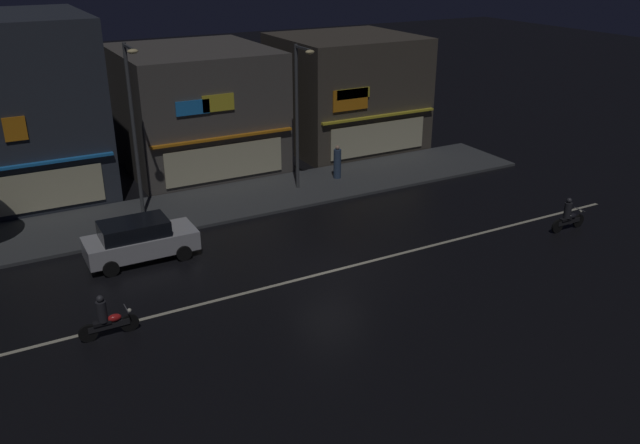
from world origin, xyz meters
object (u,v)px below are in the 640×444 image
object	(u,v)px
pedestrian_on_sidewalk	(337,163)
parked_car_near_kerb	(139,239)
streetlamp_mid	(299,107)
motorcycle_following	(568,217)
streetlamp_west	(134,119)
motorcycle_lead	(106,319)
traffic_cone	(155,241)

from	to	relation	value
pedestrian_on_sidewalk	parked_car_near_kerb	distance (m)	12.43
streetlamp_mid	motorcycle_following	world-z (taller)	streetlamp_mid
streetlamp_west	motorcycle_following	bearing A→B (deg)	-32.57
streetlamp_west	pedestrian_on_sidewalk	world-z (taller)	streetlamp_west
streetlamp_west	parked_car_near_kerb	xyz separation A→B (m)	(-1.22, -4.11, -3.77)
motorcycle_lead	motorcycle_following	xyz separation A→B (m)	(19.53, -1.01, 0.00)
motorcycle_lead	traffic_cone	size ratio (longest dim) A/B	3.45
streetlamp_west	motorcycle_lead	world-z (taller)	streetlamp_west
pedestrian_on_sidewalk	traffic_cone	xyz separation A→B (m)	(-10.80, -3.59, -0.68)
motorcycle_lead	pedestrian_on_sidewalk	bearing A→B (deg)	-141.40
motorcycle_lead	motorcycle_following	bearing A→B (deg)	-178.62
motorcycle_following	traffic_cone	world-z (taller)	motorcycle_following
streetlamp_mid	parked_car_near_kerb	world-z (taller)	streetlamp_mid
traffic_cone	motorcycle_lead	bearing A→B (deg)	-118.18
streetlamp_west	motorcycle_following	xyz separation A→B (m)	(15.93, -10.17, -4.01)
streetlamp_west	streetlamp_mid	bearing A→B (deg)	-1.44
pedestrian_on_sidewalk	motorcycle_following	xyz separation A→B (m)	(5.55, -10.53, -0.32)
motorcycle_following	motorcycle_lead	bearing A→B (deg)	0.78
streetlamp_mid	motorcycle_lead	world-z (taller)	streetlamp_mid
pedestrian_on_sidewalk	parked_car_near_kerb	xyz separation A→B (m)	(-11.60, -4.47, -0.08)
parked_car_near_kerb	motorcycle_following	world-z (taller)	parked_car_near_kerb
parked_car_near_kerb	motorcycle_following	bearing A→B (deg)	-19.48
pedestrian_on_sidewalk	motorcycle_lead	world-z (taller)	pedestrian_on_sidewalk
pedestrian_on_sidewalk	traffic_cone	bearing A→B (deg)	-48.40
pedestrian_on_sidewalk	traffic_cone	world-z (taller)	pedestrian_on_sidewalk
motorcycle_lead	traffic_cone	xyz separation A→B (m)	(3.18, 5.94, -0.36)
streetlamp_mid	pedestrian_on_sidewalk	xyz separation A→B (m)	(2.51, 0.56, -3.39)
streetlamp_mid	pedestrian_on_sidewalk	size ratio (longest dim) A/B	4.02
streetlamp_mid	motorcycle_lead	xyz separation A→B (m)	(-11.46, -8.97, -3.71)
streetlamp_west	motorcycle_following	distance (m)	19.32
streetlamp_mid	motorcycle_lead	size ratio (longest dim) A/B	3.75
motorcycle_lead	motorcycle_following	world-z (taller)	same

